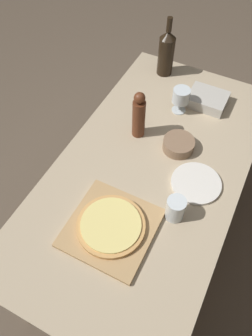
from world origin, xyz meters
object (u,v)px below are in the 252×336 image
object	(u,v)px
wine_bottle	(166,52)
small_bowl	(179,145)
pizza	(111,225)
pepper_mill	(139,116)
wine_glass	(181,96)

from	to	relation	value
wine_bottle	small_bowl	xyz separation A→B (m)	(0.27, -0.48, -0.10)
pizza	small_bowl	world-z (taller)	small_bowl
pepper_mill	wine_bottle	bearing A→B (deg)	98.16
wine_glass	small_bowl	xyz separation A→B (m)	(0.09, -0.23, -0.07)
pepper_mill	small_bowl	bearing A→B (deg)	0.19
pepper_mill	wine_glass	xyz separation A→B (m)	(0.12, 0.24, -0.03)
pizza	wine_glass	size ratio (longest dim) A/B	2.01
pizza	wine_bottle	bearing A→B (deg)	101.09
wine_bottle	pepper_mill	xyz separation A→B (m)	(0.07, -0.48, -0.01)
pepper_mill	wine_glass	world-z (taller)	pepper_mill
wine_glass	small_bowl	distance (m)	0.26
wine_glass	pizza	bearing A→B (deg)	-89.44
pepper_mill	small_bowl	xyz separation A→B (m)	(0.20, 0.00, -0.09)
pizza	pepper_mill	world-z (taller)	pepper_mill
wine_bottle	pepper_mill	distance (m)	0.49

